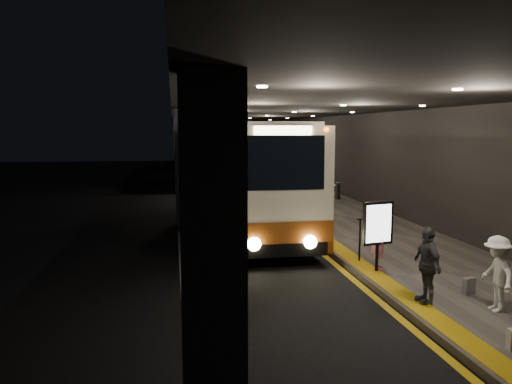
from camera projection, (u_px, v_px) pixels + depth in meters
ground at (243, 255)px, 14.70m from camera, size 90.00×90.00×0.00m
lane_line_white at (179, 225)px, 19.30m from camera, size 0.12×50.00×0.01m
kerb_stripe_yellow at (284, 221)px, 19.98m from camera, size 0.18×50.00×0.01m
sidewalk at (341, 218)px, 20.36m from camera, size 4.50×50.00×0.15m
tactile_strip at (296, 217)px, 20.04m from camera, size 0.50×50.00×0.01m
terminal_wall at (395, 146)px, 20.36m from camera, size 0.10×50.00×6.00m
support_columns at (186, 170)px, 18.10m from camera, size 0.80×24.80×4.40m
canopy at (288, 105)px, 19.42m from camera, size 9.00×50.00×0.40m
coach_main at (248, 179)px, 18.65m from camera, size 2.81×12.18×3.77m
coach_second at (214, 158)px, 33.96m from camera, size 3.07×11.54×3.59m
coach_third at (205, 150)px, 46.23m from camera, size 3.17×11.65×3.61m
passenger_boarding at (379, 237)px, 12.62m from camera, size 0.57×0.69×1.62m
passenger_waiting_white at (497, 274)px, 9.69m from camera, size 0.57×1.01×1.49m
passenger_waiting_grey at (427, 265)px, 10.15m from camera, size 0.49×0.94×1.59m
bag_polka at (469, 286)px, 10.75m from camera, size 0.32×0.22×0.36m
info_sign at (378, 225)px, 12.33m from camera, size 0.84×0.28×1.76m
stanchion_post at (360, 240)px, 13.38m from camera, size 0.05×0.05×1.14m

